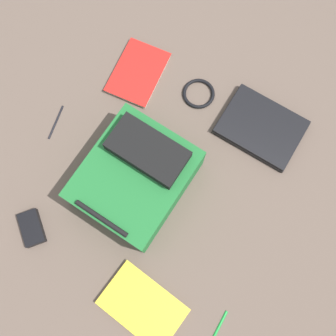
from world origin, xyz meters
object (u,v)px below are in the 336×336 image
object	(u,v)px
power_brick	(32,228)
book_blue	(143,306)
backpack	(136,176)
laptop	(261,127)
book_red	(138,73)
pen_black	(56,122)
pen_blue	(217,331)
cable_coil	(199,94)

from	to	relation	value
power_brick	book_blue	bearing A→B (deg)	171.96
backpack	laptop	xyz separation A→B (m)	(-0.33, -0.38, -0.07)
book_red	pen_black	size ratio (longest dim) A/B	1.80
laptop	power_brick	xyz separation A→B (m)	(0.59, 0.70, -0.00)
pen_blue	power_brick	bearing A→B (deg)	-2.55
cable_coil	power_brick	bearing A→B (deg)	66.18
book_blue	power_brick	xyz separation A→B (m)	(0.47, -0.07, 0.00)
laptop	power_brick	bearing A→B (deg)	49.71
book_red	power_brick	size ratio (longest dim) A/B	2.08
pen_blue	pen_black	bearing A→B (deg)	-26.13
backpack	power_brick	bearing A→B (deg)	50.18
backpack	book_red	world-z (taller)	backpack
pen_blue	book_red	bearing A→B (deg)	-48.11
laptop	power_brick	size ratio (longest dim) A/B	2.64
backpack	book_blue	distance (m)	0.44
backpack	laptop	size ratio (longest dim) A/B	1.32
book_red	cable_coil	distance (m)	0.25
laptop	power_brick	distance (m)	0.91
laptop	pen_black	world-z (taller)	laptop
book_blue	pen_blue	bearing A→B (deg)	-172.53
backpack	laptop	world-z (taller)	backpack
pen_black	book_red	bearing A→B (deg)	-121.51
laptop	book_blue	bearing A→B (deg)	81.00
cable_coil	pen_black	world-z (taller)	cable_coil
laptop	book_red	size ratio (longest dim) A/B	1.27
pen_black	book_blue	bearing A→B (deg)	142.72
backpack	pen_black	distance (m)	0.40
book_red	pen_black	world-z (taller)	book_red
backpack	cable_coil	xyz separation A→B (m)	(-0.06, -0.41, -0.08)
backpack	book_red	distance (m)	0.44
book_blue	power_brick	size ratio (longest dim) A/B	2.46
laptop	pen_blue	bearing A→B (deg)	100.72
cable_coil	pen_blue	bearing A→B (deg)	118.32
laptop	book_blue	world-z (taller)	laptop
pen_black	backpack	bearing A→B (deg)	169.29
power_brick	cable_coil	bearing A→B (deg)	-113.82
laptop	cable_coil	xyz separation A→B (m)	(0.27, -0.03, -0.01)
backpack	book_red	bearing A→B (deg)	-63.78
power_brick	pen_black	size ratio (longest dim) A/B	0.87
power_brick	pen_black	xyz separation A→B (m)	(0.12, -0.39, -0.01)
backpack	power_brick	world-z (taller)	backpack
laptop	book_red	bearing A→B (deg)	-0.68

